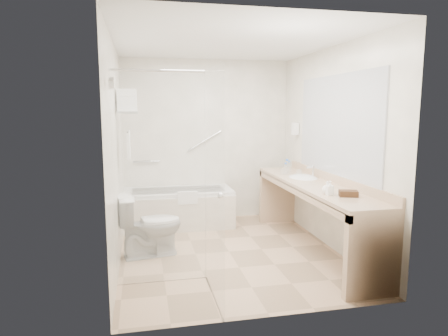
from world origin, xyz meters
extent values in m
plane|color=tan|center=(0.00, 0.00, 0.00)|extent=(3.20, 3.20, 0.00)
cube|color=white|center=(0.00, 0.00, 2.50)|extent=(2.60, 3.20, 0.10)
cube|color=white|center=(0.00, 1.60, 1.25)|extent=(2.60, 0.10, 2.50)
cube|color=white|center=(0.00, -1.60, 1.25)|extent=(2.60, 0.10, 2.50)
cube|color=white|center=(-1.30, 0.00, 1.25)|extent=(0.10, 3.20, 2.50)
cube|color=white|center=(1.30, 0.00, 1.25)|extent=(0.10, 3.20, 2.50)
cube|color=silver|center=(-0.50, 1.25, 0.28)|extent=(1.60, 0.70, 0.55)
cube|color=silver|center=(-0.50, 0.89, 0.25)|extent=(1.60, 0.02, 0.50)
cube|color=white|center=(-0.40, 0.90, 0.50)|extent=(0.28, 0.06, 0.18)
cylinder|color=silver|center=(-0.95, 1.56, 0.95)|extent=(0.40, 0.03, 0.03)
cylinder|color=silver|center=(-0.05, 1.56, 1.25)|extent=(0.53, 0.03, 0.33)
cube|color=silver|center=(-0.85, -0.70, 1.05)|extent=(0.90, 0.01, 2.10)
cube|color=silver|center=(-0.40, -1.15, 1.05)|extent=(0.02, 0.90, 2.10)
cylinder|color=silver|center=(-0.85, -0.70, 2.10)|extent=(0.90, 0.02, 0.02)
sphere|color=silver|center=(-0.37, -1.30, 1.00)|extent=(0.05, 0.05, 0.05)
cylinder|color=silver|center=(-1.25, -1.15, 1.95)|extent=(0.04, 0.10, 0.10)
cube|color=silver|center=(-1.17, 0.35, 1.70)|extent=(0.24, 0.55, 0.02)
cylinder|color=silver|center=(-1.17, 0.35, 1.48)|extent=(0.02, 0.55, 0.02)
cube|color=white|center=(-1.17, 0.35, 1.32)|extent=(0.03, 0.42, 0.32)
cube|color=white|center=(-1.17, 0.35, 1.76)|extent=(0.22, 0.40, 0.08)
cube|color=white|center=(-1.17, 0.35, 1.84)|extent=(0.22, 0.40, 0.08)
cube|color=white|center=(-1.17, 0.35, 1.93)|extent=(0.22, 0.40, 0.08)
cube|color=tan|center=(1.02, -0.15, 0.82)|extent=(0.55, 2.70, 0.05)
cube|color=tan|center=(1.29, -0.15, 0.90)|extent=(0.03, 2.70, 0.10)
cube|color=tan|center=(0.77, -0.15, 0.77)|extent=(0.04, 2.70, 0.08)
cube|color=tan|center=(1.02, -1.46, 0.40)|extent=(0.55, 0.08, 0.80)
cube|color=tan|center=(1.02, 1.16, 0.40)|extent=(0.55, 0.08, 0.80)
ellipsoid|color=silver|center=(1.05, 0.25, 0.82)|extent=(0.40, 0.52, 0.14)
cylinder|color=silver|center=(1.20, 0.25, 0.93)|extent=(0.03, 0.03, 0.14)
cube|color=#B4B8C1|center=(1.29, -0.15, 1.55)|extent=(0.02, 2.00, 1.20)
cube|color=white|center=(1.25, 1.05, 1.45)|extent=(0.08, 0.10, 0.18)
imported|color=silver|center=(-0.95, 0.08, 0.37)|extent=(0.82, 0.55, 0.74)
cube|color=#432818|center=(1.05, -0.93, 0.88)|extent=(0.21, 0.18, 0.06)
imported|color=white|center=(0.89, -0.83, 0.88)|extent=(0.07, 0.15, 0.07)
imported|color=white|center=(0.89, -0.77, 0.90)|extent=(0.13, 0.15, 0.11)
cylinder|color=silver|center=(1.02, 0.68, 0.92)|extent=(0.05, 0.05, 0.15)
cylinder|color=blue|center=(1.02, 0.68, 1.01)|extent=(0.03, 0.03, 0.02)
cylinder|color=silver|center=(0.95, 0.56, 0.94)|extent=(0.06, 0.06, 0.18)
cylinder|color=blue|center=(0.95, 0.56, 1.05)|extent=(0.03, 0.03, 0.03)
cylinder|color=silver|center=(0.90, 0.48, 0.92)|extent=(0.05, 0.05, 0.15)
cylinder|color=blue|center=(0.90, 0.48, 1.01)|extent=(0.03, 0.03, 0.02)
cylinder|color=silver|center=(1.02, 0.31, 0.90)|extent=(0.09, 0.09, 0.10)
cylinder|color=silver|center=(0.87, 0.53, 0.89)|extent=(0.07, 0.07, 0.08)
camera|label=1|loc=(-1.03, -4.60, 1.74)|focal=32.00mm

